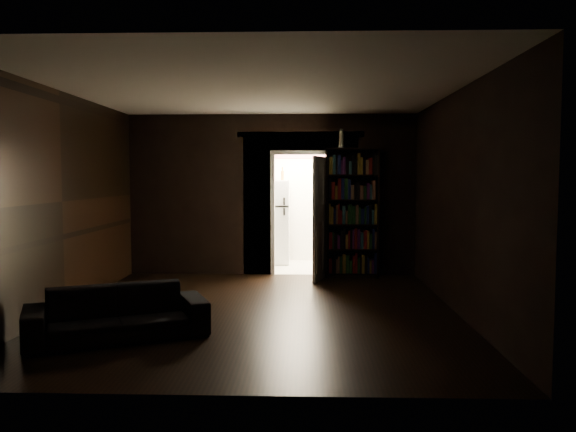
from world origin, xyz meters
The scene contains 9 objects.
ground centered at (0.00, 0.00, 0.00)m, with size 5.50×5.50×0.00m, color black.
room_walls centered at (-0.01, 1.07, 1.68)m, with size 5.02×5.61×2.84m.
kitchen_alcove centered at (0.50, 3.87, 1.21)m, with size 2.20×1.80×2.60m.
sofa centered at (-1.40, -1.21, 0.36)m, with size 1.85×0.80×0.71m, color black.
bookshelf centered at (1.38, 2.55, 1.10)m, with size 0.90×0.32×2.20m, color black.
refrigerator centered at (-0.10, 4.03, 0.82)m, with size 0.74×0.68×1.65m, color silver.
door centered at (0.85, 2.32, 1.02)m, with size 0.85×0.05×2.05m, color silver.
figurine centered at (1.19, 2.53, 2.36)m, with size 0.11×0.11×0.32m, color silver.
bottles centered at (-0.06, 3.91, 1.78)m, with size 0.64×0.08×0.26m, color black.
Camera 1 is at (0.61, -7.02, 1.71)m, focal length 35.00 mm.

